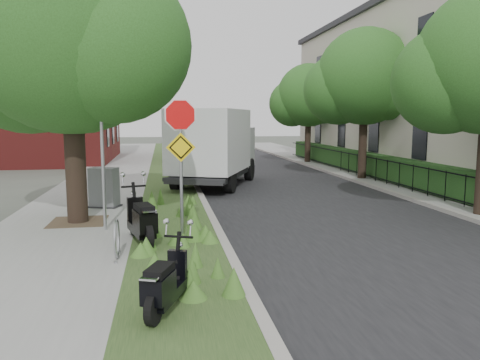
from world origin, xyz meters
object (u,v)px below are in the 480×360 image
object	(u,v)px
scooter_near	(143,224)
utility_cabinet	(104,188)
sign_assembly	(181,140)
scooter_far	(164,289)
box_truck	(214,144)

from	to	relation	value
scooter_near	utility_cabinet	size ratio (longest dim) A/B	1.54
scooter_near	sign_assembly	bearing A→B (deg)	17.63
sign_assembly	scooter_near	distance (m)	1.98
sign_assembly	utility_cabinet	xyz separation A→B (m)	(-2.16, 4.24, -1.63)
scooter_far	scooter_near	bearing A→B (deg)	96.58
box_truck	scooter_near	bearing A→B (deg)	-105.70
sign_assembly	utility_cabinet	world-z (taller)	sign_assembly
utility_cabinet	box_truck	bearing A→B (deg)	49.48
scooter_near	scooter_far	size ratio (longest dim) A/B	1.27
box_truck	utility_cabinet	size ratio (longest dim) A/B	5.30
scooter_far	utility_cabinet	xyz separation A→B (m)	(-1.75, 8.21, 0.22)
scooter_near	utility_cabinet	world-z (taller)	utility_cabinet
box_truck	utility_cabinet	xyz separation A→B (m)	(-3.85, -4.51, -1.05)
sign_assembly	box_truck	bearing A→B (deg)	79.07
utility_cabinet	scooter_far	bearing A→B (deg)	-77.99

